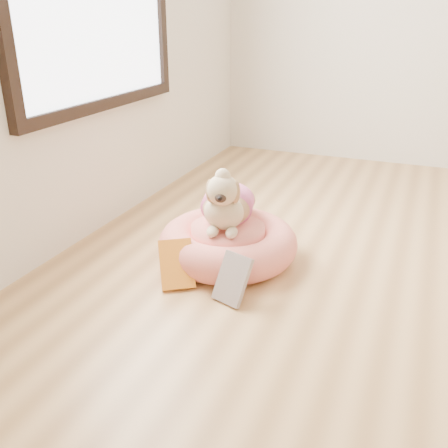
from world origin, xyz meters
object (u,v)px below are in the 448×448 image
at_px(pet_bed, 228,243).
at_px(book_white, 232,279).
at_px(dog, 227,193).
at_px(book_yellow, 177,264).

xyz_separation_m(pet_bed, book_white, (0.16, -0.34, 0.02)).
bearing_deg(dog, pet_bed, -64.18).
distance_m(dog, book_white, 0.46).
xyz_separation_m(dog, book_white, (0.17, -0.36, -0.23)).
height_order(pet_bed, dog, dog).
height_order(dog, book_white, dog).
height_order(pet_bed, book_white, book_white).
xyz_separation_m(pet_bed, dog, (-0.01, 0.02, 0.25)).
height_order(pet_bed, book_yellow, book_yellow).
distance_m(pet_bed, book_yellow, 0.34).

